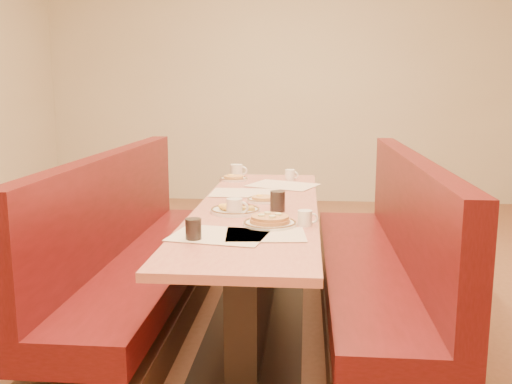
# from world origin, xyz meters

# --- Properties ---
(ground) EXTENTS (8.00, 8.00, 0.00)m
(ground) POSITION_xyz_m (0.00, 0.00, 0.00)
(ground) COLOR #9E6647
(ground) RESTS_ON ground
(diner_table) EXTENTS (0.70, 2.50, 0.75)m
(diner_table) POSITION_xyz_m (0.00, 0.00, 0.37)
(diner_table) COLOR black
(diner_table) RESTS_ON ground
(booth_left) EXTENTS (0.55, 2.50, 1.05)m
(booth_left) POSITION_xyz_m (-0.73, 0.00, 0.36)
(booth_left) COLOR #4C3326
(booth_left) RESTS_ON ground
(booth_right) EXTENTS (0.55, 2.50, 1.05)m
(booth_right) POSITION_xyz_m (0.73, 0.00, 0.36)
(booth_right) COLOR #4C3326
(booth_right) RESTS_ON ground
(placemat_near_left) EXTENTS (0.48, 0.39, 0.00)m
(placemat_near_left) POSITION_xyz_m (-0.12, -0.68, 0.75)
(placemat_near_left) COLOR #FFE5C7
(placemat_near_left) RESTS_ON diner_table
(placemat_near_right) EXTENTS (0.39, 0.31, 0.00)m
(placemat_near_right) POSITION_xyz_m (0.10, -0.65, 0.75)
(placemat_near_right) COLOR #FFE5C7
(placemat_near_right) RESTS_ON diner_table
(placemat_far_left) EXTENTS (0.44, 0.33, 0.00)m
(placemat_far_left) POSITION_xyz_m (-0.12, 0.42, 0.75)
(placemat_far_left) COLOR #FFE5C7
(placemat_far_left) RESTS_ON diner_table
(placemat_far_right) EXTENTS (0.55, 0.49, 0.00)m
(placemat_far_right) POSITION_xyz_m (0.12, 0.74, 0.75)
(placemat_far_right) COLOR #FFE5C7
(placemat_far_right) RESTS_ON diner_table
(pancake_plate) EXTENTS (0.27, 0.27, 0.06)m
(pancake_plate) POSITION_xyz_m (0.10, -0.46, 0.77)
(pancake_plate) COLOR white
(pancake_plate) RESTS_ON diner_table
(eggs_plate) EXTENTS (0.28, 0.28, 0.06)m
(eggs_plate) POSITION_xyz_m (-0.11, -0.17, 0.77)
(eggs_plate) COLOR white
(eggs_plate) RESTS_ON diner_table
(extra_plate_mid) EXTENTS (0.20, 0.20, 0.04)m
(extra_plate_mid) POSITION_xyz_m (0.02, 0.16, 0.76)
(extra_plate_mid) COLOR white
(extra_plate_mid) RESTS_ON diner_table
(extra_plate_far) EXTENTS (0.21, 0.21, 0.04)m
(extra_plate_far) POSITION_xyz_m (-0.26, 0.96, 0.76)
(extra_plate_far) COLOR white
(extra_plate_far) RESTS_ON diner_table
(coffee_mug_a) EXTENTS (0.10, 0.07, 0.08)m
(coffee_mug_a) POSITION_xyz_m (0.28, -0.45, 0.79)
(coffee_mug_a) COLOR white
(coffee_mug_a) RESTS_ON diner_table
(coffee_mug_b) EXTENTS (0.12, 0.09, 0.09)m
(coffee_mug_b) POSITION_xyz_m (-0.10, -0.25, 0.80)
(coffee_mug_b) COLOR white
(coffee_mug_b) RESTS_ON diner_table
(coffee_mug_c) EXTENTS (0.10, 0.07, 0.08)m
(coffee_mug_c) POSITION_xyz_m (0.17, 1.00, 0.79)
(coffee_mug_c) COLOR white
(coffee_mug_c) RESTS_ON diner_table
(coffee_mug_d) EXTENTS (0.13, 0.09, 0.10)m
(coffee_mug_d) POSITION_xyz_m (-0.25, 1.10, 0.80)
(coffee_mug_d) COLOR white
(coffee_mug_d) RESTS_ON diner_table
(soda_tumbler_near) EXTENTS (0.07, 0.07, 0.10)m
(soda_tumbler_near) POSITION_xyz_m (-0.22, -0.77, 0.80)
(soda_tumbler_near) COLOR black
(soda_tumbler_near) RESTS_ON diner_table
(soda_tumbler_mid) EXTENTS (0.08, 0.08, 0.12)m
(soda_tumbler_mid) POSITION_xyz_m (0.13, -0.12, 0.81)
(soda_tumbler_mid) COLOR black
(soda_tumbler_mid) RESTS_ON diner_table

